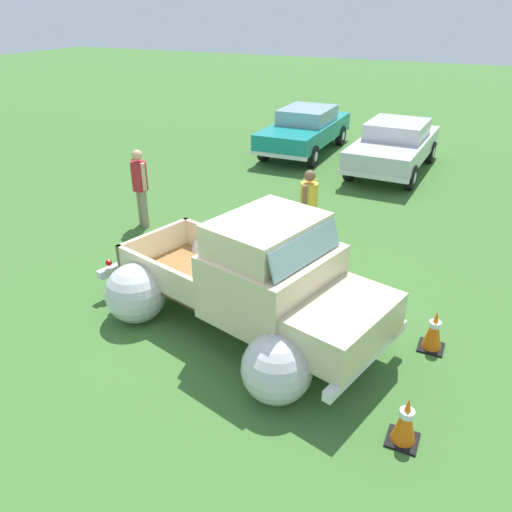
{
  "coord_description": "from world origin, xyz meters",
  "views": [
    {
      "loc": [
        3.07,
        -5.88,
        4.55
      ],
      "look_at": [
        0.0,
        0.62,
        0.89
      ],
      "focal_mm": 35.4,
      "sensor_mm": 36.0,
      "label": 1
    }
  ],
  "objects_px": {
    "vintage_pickup_truck": "(258,289)",
    "spectator_1": "(308,206)",
    "lane_cone_0": "(434,330)",
    "lane_cone_1": "(406,421)",
    "show_car_1": "(394,144)",
    "show_car_0": "(305,129)",
    "spectator_2": "(140,183)"
  },
  "relations": [
    {
      "from": "show_car_1",
      "to": "lane_cone_0",
      "type": "xyz_separation_m",
      "value": [
        2.35,
        -8.45,
        -0.47
      ]
    },
    {
      "from": "vintage_pickup_truck",
      "to": "spectator_1",
      "type": "relative_size",
      "value": 2.93
    },
    {
      "from": "show_car_0",
      "to": "spectator_1",
      "type": "bearing_deg",
      "value": 20.59
    },
    {
      "from": "lane_cone_0",
      "to": "lane_cone_1",
      "type": "relative_size",
      "value": 1.0
    },
    {
      "from": "lane_cone_0",
      "to": "lane_cone_1",
      "type": "bearing_deg",
      "value": -91.21
    },
    {
      "from": "show_car_0",
      "to": "show_car_1",
      "type": "height_order",
      "value": "same"
    },
    {
      "from": "vintage_pickup_truck",
      "to": "spectator_1",
      "type": "distance_m",
      "value": 2.99
    },
    {
      "from": "vintage_pickup_truck",
      "to": "show_car_1",
      "type": "bearing_deg",
      "value": 104.11
    },
    {
      "from": "spectator_2",
      "to": "vintage_pickup_truck",
      "type": "bearing_deg",
      "value": 84.07
    },
    {
      "from": "show_car_0",
      "to": "lane_cone_0",
      "type": "distance_m",
      "value": 10.75
    },
    {
      "from": "vintage_pickup_truck",
      "to": "lane_cone_0",
      "type": "height_order",
      "value": "vintage_pickup_truck"
    },
    {
      "from": "spectator_2",
      "to": "lane_cone_1",
      "type": "relative_size",
      "value": 2.75
    },
    {
      "from": "show_car_0",
      "to": "spectator_1",
      "type": "xyz_separation_m",
      "value": [
        2.65,
        -7.02,
        0.18
      ]
    },
    {
      "from": "lane_cone_0",
      "to": "lane_cone_1",
      "type": "height_order",
      "value": "same"
    },
    {
      "from": "show_car_0",
      "to": "spectator_1",
      "type": "relative_size",
      "value": 2.7
    },
    {
      "from": "lane_cone_0",
      "to": "lane_cone_1",
      "type": "xyz_separation_m",
      "value": [
        -0.04,
        -1.95,
        0.0
      ]
    },
    {
      "from": "show_car_1",
      "to": "lane_cone_0",
      "type": "height_order",
      "value": "show_car_1"
    },
    {
      "from": "show_car_1",
      "to": "spectator_1",
      "type": "xyz_separation_m",
      "value": [
        -0.42,
        -6.2,
        0.18
      ]
    },
    {
      "from": "spectator_1",
      "to": "vintage_pickup_truck",
      "type": "bearing_deg",
      "value": 99.3
    },
    {
      "from": "spectator_1",
      "to": "lane_cone_1",
      "type": "distance_m",
      "value": 5.05
    },
    {
      "from": "show_car_0",
      "to": "lane_cone_0",
      "type": "xyz_separation_m",
      "value": [
        5.42,
        -9.27,
        -0.47
      ]
    },
    {
      "from": "vintage_pickup_truck",
      "to": "lane_cone_1",
      "type": "xyz_separation_m",
      "value": [
        2.42,
        -1.23,
        -0.45
      ]
    },
    {
      "from": "spectator_1",
      "to": "lane_cone_0",
      "type": "bearing_deg",
      "value": 144.32
    },
    {
      "from": "vintage_pickup_truck",
      "to": "show_car_1",
      "type": "distance_m",
      "value": 9.16
    },
    {
      "from": "show_car_0",
      "to": "lane_cone_1",
      "type": "bearing_deg",
      "value": 25.5
    },
    {
      "from": "show_car_0",
      "to": "lane_cone_0",
      "type": "relative_size",
      "value": 7.25
    },
    {
      "from": "vintage_pickup_truck",
      "to": "lane_cone_0",
      "type": "bearing_deg",
      "value": 31.04
    },
    {
      "from": "show_car_0",
      "to": "show_car_1",
      "type": "bearing_deg",
      "value": 74.92
    },
    {
      "from": "lane_cone_1",
      "to": "lane_cone_0",
      "type": "bearing_deg",
      "value": 88.79
    },
    {
      "from": "vintage_pickup_truck",
      "to": "show_car_0",
      "type": "distance_m",
      "value": 10.41
    },
    {
      "from": "spectator_1",
      "to": "spectator_2",
      "type": "xyz_separation_m",
      "value": [
        -3.76,
        -0.34,
        0.03
      ]
    },
    {
      "from": "spectator_1",
      "to": "lane_cone_1",
      "type": "xyz_separation_m",
      "value": [
        2.72,
        -4.2,
        -0.65
      ]
    }
  ]
}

